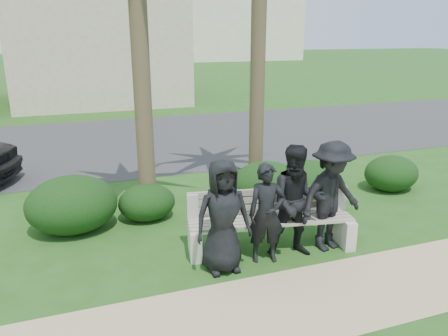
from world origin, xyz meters
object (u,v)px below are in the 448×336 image
Objects in this scene: man_d at (331,196)px; man_c at (297,202)px; man_b at (266,213)px; park_bench at (270,224)px; man_a at (223,216)px.

man_c is at bearing 169.87° from man_d.
man_b is 0.86× the size of man_d.
park_bench is 1.10m from man_a.
man_c reaches higher than park_bench.
man_d is (0.90, -0.31, 0.48)m from park_bench.
man_d is at bearing 14.25° from man_b.
man_c is at bearing 14.07° from man_b.
park_bench is at bearing 68.08° from man_b.
man_a reaches higher than man_b.
man_d is at bearing 1.89° from man_a.
man_d is at bearing 18.19° from man_c.
man_b is at bearing 169.72° from man_d.
man_b is (0.71, 0.04, -0.07)m from man_a.
man_c is (1.23, 0.04, 0.05)m from man_a.
man_b is 0.87× the size of man_c.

